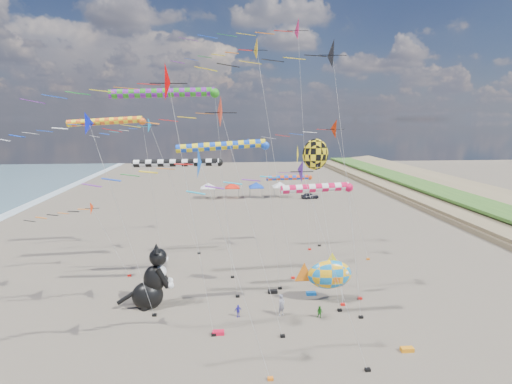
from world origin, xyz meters
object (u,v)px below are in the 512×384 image
at_px(child_green, 320,312).
at_px(child_blue, 238,311).
at_px(person_adult, 281,305).
at_px(parked_car, 310,196).
at_px(cat_inflatable, 150,276).
at_px(fish_inflatable, 329,274).

height_order(child_green, child_blue, child_blue).
relative_size(person_adult, parked_car, 0.51).
bearing_deg(child_blue, cat_inflatable, 142.86).
bearing_deg(parked_car, child_blue, 151.69).
relative_size(child_green, parked_car, 0.28).
xyz_separation_m(person_adult, parked_car, (13.48, 48.93, -0.31)).
relative_size(child_blue, parked_car, 0.29).
relative_size(cat_inflatable, person_adult, 3.00).
distance_m(person_adult, child_green, 3.20).
height_order(fish_inflatable, person_adult, fish_inflatable).
xyz_separation_m(child_green, child_blue, (-6.72, 0.80, 0.02)).
bearing_deg(parked_car, person_adult, 155.59).
bearing_deg(fish_inflatable, parked_car, 79.26).
bearing_deg(cat_inflatable, person_adult, -23.52).
distance_m(cat_inflatable, person_adult, 11.56).
relative_size(fish_inflatable, parked_car, 1.46).
bearing_deg(person_adult, child_blue, 140.52).
bearing_deg(cat_inflatable, parked_car, 51.96).
height_order(child_green, parked_car, parked_car).
xyz_separation_m(cat_inflatable, child_green, (14.19, -3.38, -2.27)).
distance_m(fish_inflatable, child_blue, 8.78).
xyz_separation_m(cat_inflatable, person_adult, (11.10, -2.66, -1.85)).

